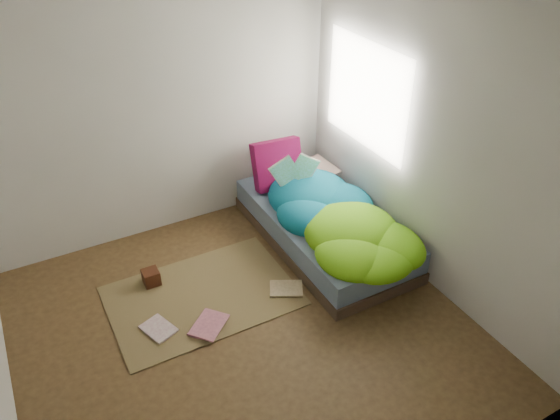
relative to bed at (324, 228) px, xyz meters
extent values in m
cube|color=#412D19|center=(-1.22, -0.72, -0.17)|extent=(3.50, 3.50, 0.00)
cube|color=#B3B1AA|center=(-1.22, 1.03, 1.13)|extent=(3.50, 0.04, 2.60)
cube|color=#B3B1AA|center=(-1.22, -2.47, 1.13)|extent=(3.50, 0.04, 2.60)
cube|color=#B3B1AA|center=(0.53, -0.72, 1.13)|extent=(0.04, 3.50, 2.60)
cube|color=silver|center=(-1.22, -0.72, 2.43)|extent=(3.50, 3.50, 0.04)
cube|color=white|center=(0.52, 0.18, 1.23)|extent=(0.01, 1.00, 1.20)
cube|color=#3E3022|center=(0.00, 0.00, -0.11)|extent=(1.00, 2.00, 0.12)
cube|color=#4B6378|center=(0.00, 0.00, 0.06)|extent=(0.98, 1.96, 0.22)
cube|color=brown|center=(-1.37, -0.17, -0.16)|extent=(1.60, 1.10, 0.01)
cube|color=beige|center=(0.18, 0.59, 0.24)|extent=(0.67, 0.50, 0.13)
cube|color=#44041B|center=(-0.15, 0.69, 0.42)|extent=(0.51, 0.20, 0.50)
cube|color=#3B180D|center=(-1.71, 0.20, -0.09)|extent=(0.14, 0.14, 0.14)
imported|color=silver|center=(-1.94, -0.42, -0.15)|extent=(0.29, 0.33, 0.02)
imported|color=#D47A8D|center=(-1.54, -0.46, -0.14)|extent=(0.40, 0.39, 0.03)
imported|color=tan|center=(-0.73, -0.55, -0.15)|extent=(0.36, 0.32, 0.02)
camera|label=1|loc=(-2.48, -3.65, 3.16)|focal=35.00mm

